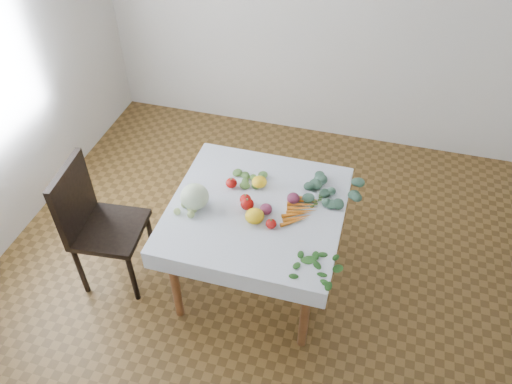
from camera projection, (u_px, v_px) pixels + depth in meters
The scene contains 19 objects.
ground at pixel (256, 278), 3.77m from camera, with size 4.00×4.00×0.00m, color brown.
back_wall at pixel (319, 0), 4.27m from camera, with size 4.00×0.04×2.70m, color silver.
table at pixel (256, 218), 3.33m from camera, with size 1.00×1.00×0.75m.
tablecloth at pixel (256, 207), 3.26m from camera, with size 1.12×1.12×0.01m, color white.
chair at pixel (95, 219), 3.43m from camera, with size 0.50×0.50×1.01m.
cabbage at pixel (195, 197), 3.21m from camera, with size 0.18×0.18×0.17m, color silver.
tomato_a at pixel (231, 183), 3.38m from camera, with size 0.08×0.08×0.07m, color #AB0D0B.
tomato_b at pixel (245, 199), 3.27m from camera, with size 0.08×0.08×0.07m, color #AB0D0B.
tomato_c at pixel (247, 204), 3.22m from camera, with size 0.09×0.09×0.08m, color #AB0D0B.
tomato_d at pixel (271, 224), 3.11m from camera, with size 0.07×0.07×0.06m, color #AB0D0B.
heirloom_back at pixel (259, 182), 3.39m from camera, with size 0.10×0.10×0.07m, color yellow.
heirloom_front at pixel (255, 216), 3.14m from camera, with size 0.12×0.12×0.09m, color yellow.
onion_a at pixel (266, 209), 3.20m from camera, with size 0.08×0.08×0.07m, color #581934.
onion_b at pixel (293, 198), 3.27m from camera, with size 0.09×0.09×0.07m, color #581934.
tomatillo_cluster at pixel (186, 211), 3.20m from camera, with size 0.16×0.10×0.04m.
carrot_bunch at pixel (300, 209), 3.22m from camera, with size 0.20×0.32×0.03m.
kale_bunch at pixel (333, 191), 3.34m from camera, with size 0.35×0.32×0.05m.
basil_bunch at pixel (315, 267), 2.88m from camera, with size 0.30×0.21×0.01m.
dill_bunch at pixel (251, 178), 3.45m from camera, with size 0.27×0.19×0.03m.
Camera 1 is at (0.62, -2.24, 3.04)m, focal length 35.00 mm.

